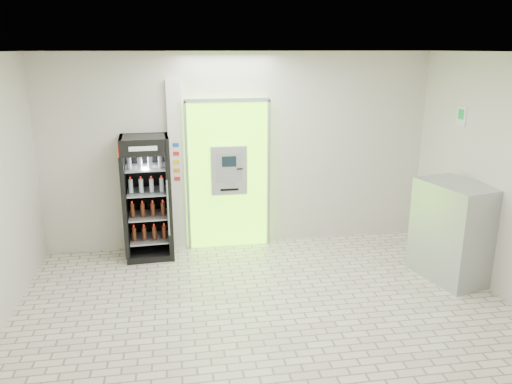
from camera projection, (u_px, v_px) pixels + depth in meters
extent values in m
plane|color=beige|center=(270.00, 321.00, 5.77)|extent=(6.00, 6.00, 0.00)
plane|color=beige|center=(240.00, 151.00, 7.72)|extent=(6.00, 0.00, 6.00)
plane|color=beige|center=(351.00, 316.00, 2.98)|extent=(6.00, 0.00, 6.00)
plane|color=white|center=(272.00, 52.00, 4.93)|extent=(6.00, 6.00, 0.00)
cube|color=#79F117|center=(228.00, 175.00, 7.72)|extent=(1.20, 0.12, 2.30)
cube|color=gray|center=(227.00, 100.00, 7.33)|extent=(1.28, 0.04, 0.06)
cube|color=gray|center=(187.00, 178.00, 7.56)|extent=(0.04, 0.04, 2.30)
cube|color=gray|center=(269.00, 174.00, 7.75)|extent=(0.04, 0.04, 2.30)
cube|color=black|center=(235.00, 215.00, 7.87)|extent=(0.62, 0.01, 0.67)
cube|color=black|center=(205.00, 122.00, 7.39)|extent=(0.22, 0.01, 0.18)
cube|color=#A2A4A9|center=(229.00, 170.00, 7.59)|extent=(0.55, 0.12, 0.75)
cube|color=black|center=(229.00, 162.00, 7.48)|extent=(0.22, 0.01, 0.16)
cube|color=gray|center=(229.00, 180.00, 7.56)|extent=(0.16, 0.01, 0.12)
cube|color=black|center=(240.00, 169.00, 7.54)|extent=(0.09, 0.01, 0.02)
cube|color=black|center=(230.00, 190.00, 7.61)|extent=(0.28, 0.01, 0.03)
cube|color=silver|center=(177.00, 167.00, 7.58)|extent=(0.22, 0.10, 2.60)
cube|color=#193FB2|center=(176.00, 145.00, 7.43)|extent=(0.09, 0.01, 0.06)
cube|color=red|center=(176.00, 154.00, 7.46)|extent=(0.09, 0.01, 0.06)
cube|color=yellow|center=(177.00, 162.00, 7.50)|extent=(0.09, 0.01, 0.06)
cube|color=orange|center=(177.00, 170.00, 7.53)|extent=(0.09, 0.01, 0.06)
cube|color=red|center=(177.00, 179.00, 7.57)|extent=(0.09, 0.01, 0.06)
cube|color=black|center=(147.00, 198.00, 7.35)|extent=(0.72, 0.66, 1.83)
cube|color=black|center=(148.00, 192.00, 7.63)|extent=(0.69, 0.08, 1.83)
cube|color=red|center=(143.00, 149.00, 6.84)|extent=(0.67, 0.04, 0.22)
cube|color=white|center=(143.00, 149.00, 6.84)|extent=(0.38, 0.02, 0.06)
cube|color=black|center=(151.00, 252.00, 7.60)|extent=(0.72, 0.66, 0.09)
cylinder|color=gray|center=(168.00, 208.00, 7.11)|extent=(0.03, 0.03, 0.82)
cube|color=gray|center=(150.00, 238.00, 7.53)|extent=(0.60, 0.56, 0.02)
cube|color=gray|center=(149.00, 215.00, 7.43)|extent=(0.60, 0.56, 0.02)
cube|color=gray|center=(147.00, 192.00, 7.33)|extent=(0.60, 0.56, 0.02)
cube|color=gray|center=(146.00, 167.00, 7.23)|extent=(0.60, 0.56, 0.02)
cube|color=#A2A4A9|center=(453.00, 231.00, 6.71)|extent=(0.88, 1.13, 1.33)
cube|color=gray|center=(431.00, 228.00, 6.64)|extent=(0.23, 0.96, 0.01)
cube|color=white|center=(462.00, 116.00, 6.97)|extent=(0.02, 0.22, 0.26)
cube|color=#0C8830|center=(461.00, 114.00, 6.96)|extent=(0.00, 0.14, 0.14)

